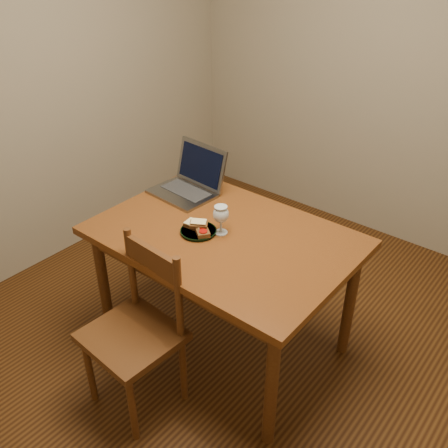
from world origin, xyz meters
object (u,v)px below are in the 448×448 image
Objects in this scene: milk_glass at (221,220)px; laptop at (191,180)px; table at (224,248)px; chair at (135,325)px; plate at (198,231)px.

laptop is at bearing 150.05° from milk_glass.
chair reaches higher than table.
plate is at bearing 97.07° from chair.
chair is 0.56m from plate.
laptop is (-0.34, 0.32, 0.06)m from plate.
plate is 1.19× the size of milk_glass.
milk_glass reaches higher than table.
milk_glass is at bearing 38.41° from plate.
table is at bearing -24.88° from laptop.
chair is at bearing -95.96° from milk_glass.
laptop is at bearing 136.75° from plate.
laptop is (-0.37, 0.81, 0.33)m from chair.
milk_glass is (0.06, 0.56, 0.34)m from chair.
table is 0.16m from plate.
laptop is (-0.43, 0.25, -0.01)m from milk_glass.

